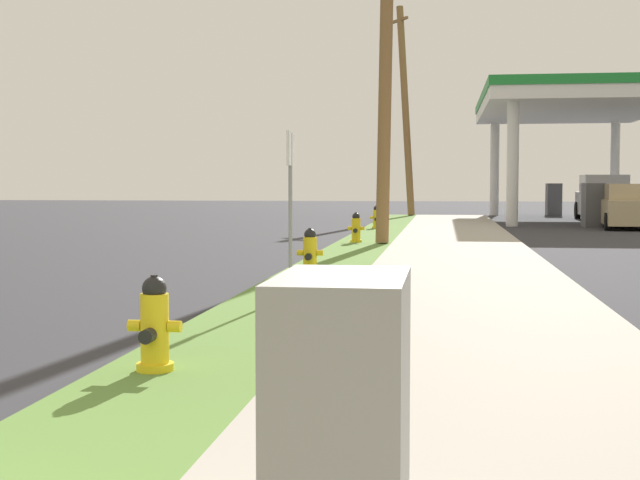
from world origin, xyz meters
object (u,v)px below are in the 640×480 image
object	(u,v)px
fire_hydrant_third	(356,229)
car_tan_by_near_pump	(629,208)
utility_pole_midground	(386,61)
street_sign_post	(290,179)
fire_hydrant_second	(310,254)
fire_hydrant_fourth	(376,218)
fire_hydrant_nearest	(155,329)
truck_silver_at_forecourt	(607,199)
utility_cabinet	(341,450)
utility_pole_background	(405,108)

from	to	relation	value
fire_hydrant_third	car_tan_by_near_pump	distance (m)	13.66
utility_pole_midground	street_sign_post	distance (m)	11.15
fire_hydrant_second	fire_hydrant_fourth	world-z (taller)	same
fire_hydrant_nearest	street_sign_post	size ratio (longest dim) A/B	0.35
fire_hydrant_third	truck_silver_at_forecourt	size ratio (longest dim) A/B	0.14
fire_hydrant_fourth	utility_cabinet	bearing A→B (deg)	-85.95
fire_hydrant_second	fire_hydrant_third	xyz separation A→B (m)	(-0.05, 7.98, 0.00)
street_sign_post	fire_hydrant_fourth	bearing A→B (deg)	90.79
fire_hydrant_third	utility_pole_background	bearing A→B (deg)	88.98
utility_pole_midground	fire_hydrant_nearest	bearing A→B (deg)	-92.84
fire_hydrant_nearest	fire_hydrant_second	distance (m)	7.44
utility_pole_background	utility_cabinet	distance (m)	38.94
fire_hydrant_second	fire_hydrant_third	bearing A→B (deg)	90.33
fire_hydrant_third	utility_cabinet	bearing A→B (deg)	-84.54
utility_pole_background	utility_cabinet	world-z (taller)	utility_pole_background
street_sign_post	utility_pole_midground	bearing A→B (deg)	87.30
fire_hydrant_fourth	street_sign_post	size ratio (longest dim) A/B	0.35
fire_hydrant_third	fire_hydrant_fourth	bearing A→B (deg)	90.30
utility_cabinet	car_tan_by_near_pump	distance (m)	30.33
fire_hydrant_second	utility_cabinet	xyz separation A→B (m)	(1.77, -11.00, 0.20)
fire_hydrant_second	utility_pole_background	size ratio (longest dim) A/B	0.08
fire_hydrant_second	truck_silver_at_forecourt	world-z (taller)	truck_silver_at_forecourt
fire_hydrant_second	street_sign_post	bearing A→B (deg)	-86.61
utility_pole_midground	street_sign_post	xyz separation A→B (m)	(-0.51, -10.75, -2.93)
fire_hydrant_fourth	truck_silver_at_forecourt	distance (m)	13.87
fire_hydrant_fourth	street_sign_post	xyz separation A→B (m)	(0.25, -17.95, 1.19)
car_tan_by_near_pump	fire_hydrant_nearest	bearing A→B (deg)	-108.45
utility_pole_midground	truck_silver_at_forecourt	distance (m)	19.85
utility_pole_midground	truck_silver_at_forecourt	world-z (taller)	utility_pole_midground
fire_hydrant_fourth	utility_pole_background	distance (m)	13.31
fire_hydrant_fourth	utility_pole_midground	bearing A→B (deg)	-84.02
utility_pole_midground	utility_cabinet	distance (m)	19.41
fire_hydrant_third	fire_hydrant_second	bearing A→B (deg)	-89.67
street_sign_post	fire_hydrant_nearest	bearing A→B (deg)	-93.17
street_sign_post	utility_cabinet	bearing A→B (deg)	-78.97
fire_hydrant_fourth	utility_pole_midground	world-z (taller)	utility_pole_midground
utility_pole_background	truck_silver_at_forecourt	bearing A→B (deg)	-13.19
fire_hydrant_nearest	fire_hydrant_fourth	xyz separation A→B (m)	(0.01, 22.61, 0.00)
utility_pole_midground	car_tan_by_near_pump	world-z (taller)	utility_pole_midground
fire_hydrant_nearest	street_sign_post	xyz separation A→B (m)	(0.26, 4.67, 1.19)
utility_cabinet	truck_silver_at_forecourt	world-z (taller)	truck_silver_at_forecourt
car_tan_by_near_pump	truck_silver_at_forecourt	world-z (taller)	truck_silver_at_forecourt
fire_hydrant_fourth	truck_silver_at_forecourt	world-z (taller)	truck_silver_at_forecourt
fire_hydrant_nearest	truck_silver_at_forecourt	size ratio (longest dim) A/B	0.14
utility_pole_midground	utility_pole_background	size ratio (longest dim) A/B	0.90
fire_hydrant_third	car_tan_by_near_pump	xyz separation A→B (m)	(8.63, 10.58, 0.28)
street_sign_post	fire_hydrant_second	bearing A→B (deg)	93.39
fire_hydrant_fourth	car_tan_by_near_pump	xyz separation A→B (m)	(8.66, 3.38, 0.28)
fire_hydrant_second	car_tan_by_near_pump	distance (m)	20.45
fire_hydrant_second	fire_hydrant_third	world-z (taller)	same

